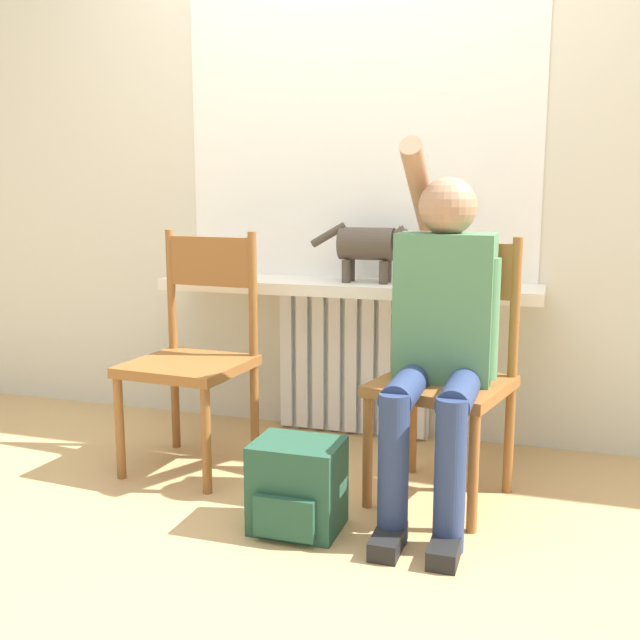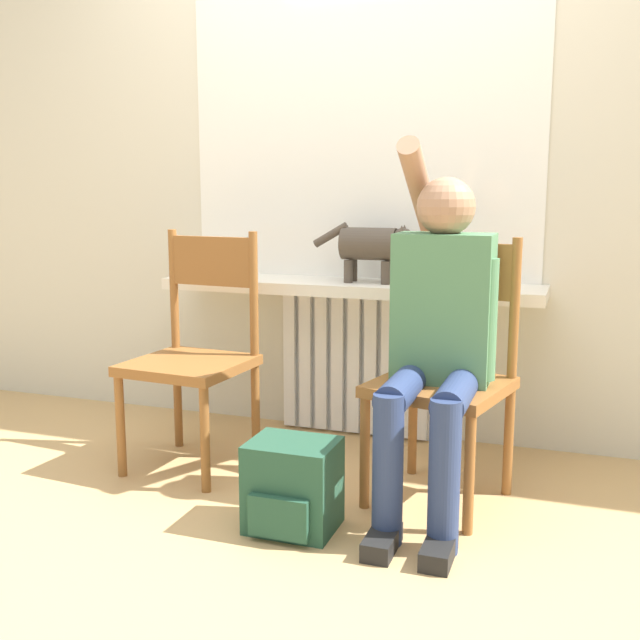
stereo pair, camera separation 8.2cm
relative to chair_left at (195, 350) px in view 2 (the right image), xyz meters
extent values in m
plane|color=tan|center=(0.50, -0.55, -0.48)|extent=(12.00, 12.00, 0.00)
cube|color=beige|center=(0.50, 0.68, 0.87)|extent=(7.00, 0.06, 2.70)
cube|color=white|center=(0.50, 0.62, -0.14)|extent=(0.71, 0.05, 0.68)
cube|color=white|center=(0.19, 0.57, -0.14)|extent=(0.06, 0.03, 0.65)
cube|color=white|center=(0.27, 0.57, -0.14)|extent=(0.06, 0.03, 0.65)
cube|color=white|center=(0.35, 0.57, -0.14)|extent=(0.06, 0.03, 0.65)
cube|color=white|center=(0.42, 0.57, -0.14)|extent=(0.06, 0.03, 0.65)
cube|color=white|center=(0.50, 0.57, -0.14)|extent=(0.06, 0.03, 0.65)
cube|color=white|center=(0.58, 0.57, -0.14)|extent=(0.06, 0.03, 0.65)
cube|color=white|center=(0.66, 0.57, -0.14)|extent=(0.06, 0.03, 0.65)
cube|color=white|center=(0.74, 0.57, -0.14)|extent=(0.06, 0.03, 0.65)
cube|color=white|center=(0.82, 0.57, -0.14)|extent=(0.06, 0.03, 0.65)
cube|color=white|center=(0.50, 0.48, 0.22)|extent=(1.68, 0.34, 0.05)
cube|color=white|center=(0.50, 0.65, 0.88)|extent=(1.61, 0.01, 1.26)
cube|color=brown|center=(0.00, -0.05, -0.05)|extent=(0.47, 0.47, 0.04)
cylinder|color=brown|center=(-0.21, -0.23, -0.28)|extent=(0.04, 0.04, 0.41)
cylinder|color=brown|center=(0.18, -0.26, -0.28)|extent=(0.04, 0.04, 0.41)
cylinder|color=brown|center=(-0.18, 0.16, -0.28)|extent=(0.04, 0.04, 0.41)
cylinder|color=brown|center=(0.21, 0.13, -0.28)|extent=(0.04, 0.04, 0.41)
cylinder|color=brown|center=(-0.18, 0.16, 0.22)|extent=(0.04, 0.04, 0.51)
cylinder|color=brown|center=(0.21, 0.13, 0.22)|extent=(0.04, 0.04, 0.51)
cube|color=brown|center=(0.01, 0.15, 0.35)|extent=(0.40, 0.06, 0.20)
cube|color=brown|center=(1.01, -0.05, -0.05)|extent=(0.53, 0.53, 0.04)
cylinder|color=brown|center=(0.78, -0.19, -0.28)|extent=(0.04, 0.04, 0.41)
cylinder|color=brown|center=(1.16, -0.28, -0.28)|extent=(0.04, 0.04, 0.41)
cylinder|color=brown|center=(0.87, 0.19, -0.28)|extent=(0.04, 0.04, 0.41)
cylinder|color=brown|center=(1.25, 0.10, -0.28)|extent=(0.04, 0.04, 0.41)
cylinder|color=brown|center=(0.87, 0.19, 0.22)|extent=(0.04, 0.04, 0.51)
cylinder|color=brown|center=(1.25, 0.10, 0.22)|extent=(0.04, 0.04, 0.51)
cube|color=brown|center=(1.06, 0.14, 0.35)|extent=(0.39, 0.11, 0.20)
cylinder|color=navy|center=(0.92, -0.23, -0.01)|extent=(0.11, 0.41, 0.11)
cylinder|color=navy|center=(1.10, -0.23, -0.01)|extent=(0.11, 0.41, 0.11)
cylinder|color=navy|center=(0.92, -0.43, -0.23)|extent=(0.10, 0.10, 0.50)
cylinder|color=navy|center=(1.10, -0.43, -0.23)|extent=(0.10, 0.10, 0.50)
cube|color=black|center=(0.92, -0.49, -0.45)|extent=(0.09, 0.20, 0.06)
cube|color=black|center=(1.10, -0.49, -0.45)|extent=(0.09, 0.20, 0.06)
cube|color=#4C7F56|center=(1.01, -0.03, 0.23)|extent=(0.34, 0.20, 0.53)
sphere|color=#A87A5B|center=(1.01, -0.03, 0.59)|extent=(0.20, 0.20, 0.20)
cylinder|color=#A87A5B|center=(0.89, 0.11, 0.64)|extent=(0.08, 0.50, 0.38)
cylinder|color=#4C7F56|center=(1.16, -0.07, 0.21)|extent=(0.08, 0.08, 0.42)
cylinder|color=#4C4238|center=(0.60, 0.47, 0.42)|extent=(0.24, 0.14, 0.14)
sphere|color=#4C4238|center=(0.74, 0.47, 0.44)|extent=(0.10, 0.10, 0.10)
cone|color=#4C4238|center=(0.74, 0.45, 0.48)|extent=(0.03, 0.03, 0.03)
cone|color=#4C4238|center=(0.74, 0.50, 0.48)|extent=(0.03, 0.03, 0.03)
cylinder|color=#4C4238|center=(0.68, 0.44, 0.30)|extent=(0.04, 0.04, 0.10)
cylinder|color=#4C4238|center=(0.68, 0.51, 0.30)|extent=(0.04, 0.04, 0.10)
cylinder|color=#4C4238|center=(0.51, 0.44, 0.30)|extent=(0.04, 0.04, 0.10)
cylinder|color=#4C4238|center=(0.51, 0.51, 0.30)|extent=(0.04, 0.04, 0.10)
cylinder|color=#4C4238|center=(0.42, 0.47, 0.45)|extent=(0.16, 0.03, 0.11)
cube|color=#234C38|center=(0.60, -0.43, -0.33)|extent=(0.29, 0.23, 0.30)
cube|color=#234C38|center=(0.60, -0.56, -0.39)|extent=(0.20, 0.03, 0.14)
camera|label=1|loc=(1.39, -2.66, 0.64)|focal=42.00mm
camera|label=2|loc=(1.47, -2.63, 0.64)|focal=42.00mm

